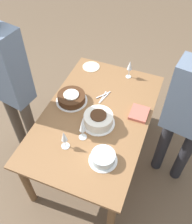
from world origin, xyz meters
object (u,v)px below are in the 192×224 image
(cake_back_decorated, at_px, (103,158))
(wine_glass_far, at_px, (64,137))
(cake_center_white, at_px, (98,119))
(wine_glass_extra, at_px, (130,66))
(wine_glass_near, at_px, (82,127))
(cake_front_chocolate, at_px, (71,98))
(person_watching, at_px, (190,112))
(person_cutting, at_px, (7,78))

(cake_back_decorated, relative_size, wine_glass_far, 1.19)
(cake_center_white, height_order, wine_glass_extra, wine_glass_extra)
(cake_back_decorated, xyz_separation_m, wine_glass_near, (-0.15, -0.24, 0.11))
(cake_front_chocolate, bearing_deg, person_watching, 91.97)
(cake_back_decorated, xyz_separation_m, wine_glass_far, (-0.01, -0.34, 0.09))
(cake_back_decorated, height_order, wine_glass_near, wine_glass_near)
(person_cutting, bearing_deg, person_watching, 19.97)
(person_cutting, height_order, person_watching, person_cutting)
(cake_center_white, height_order, wine_glass_near, wine_glass_near)
(cake_center_white, height_order, cake_back_decorated, cake_center_white)
(cake_center_white, relative_size, wine_glass_far, 1.54)
(person_cutting, bearing_deg, cake_back_decorated, -5.26)
(person_cutting, xyz_separation_m, person_watching, (-0.28, 1.55, -0.09))
(person_watching, bearing_deg, wine_glass_far, 40.74)
(wine_glass_extra, bearing_deg, person_cutting, -48.76)
(wine_glass_extra, bearing_deg, cake_front_chocolate, -37.17)
(wine_glass_near, bearing_deg, person_cutting, -98.95)
(wine_glass_extra, relative_size, person_watching, 0.13)
(person_watching, bearing_deg, wine_glass_near, 36.31)
(cake_back_decorated, relative_size, person_watching, 0.15)
(wine_glass_far, relative_size, wine_glass_extra, 0.94)
(cake_front_chocolate, relative_size, wine_glass_extra, 1.48)
(cake_center_white, distance_m, cake_front_chocolate, 0.38)
(cake_back_decorated, xyz_separation_m, wine_glass_extra, (-1.06, -0.10, 0.10))
(cake_front_chocolate, bearing_deg, wine_glass_near, 37.44)
(cake_center_white, xyz_separation_m, wine_glass_far, (0.33, -0.17, 0.08))
(cake_center_white, bearing_deg, cake_front_chocolate, -115.58)
(wine_glass_far, xyz_separation_m, person_cutting, (-0.26, -0.66, 0.20))
(wine_glass_far, bearing_deg, cake_center_white, 153.50)
(cake_back_decorated, distance_m, person_watching, 0.80)
(cake_back_decorated, bearing_deg, wine_glass_extra, -174.44)
(wine_glass_far, height_order, person_watching, person_watching)
(wine_glass_far, xyz_separation_m, person_watching, (-0.54, 0.89, 0.11))
(cake_front_chocolate, bearing_deg, cake_back_decorated, 45.44)
(cake_center_white, xyz_separation_m, cake_front_chocolate, (-0.16, -0.34, -0.01))
(cake_front_chocolate, relative_size, wine_glass_far, 1.57)
(cake_center_white, distance_m, wine_glass_far, 0.38)
(wine_glass_extra, bearing_deg, wine_glass_near, -8.78)
(cake_back_decorated, bearing_deg, person_cutting, -105.10)
(cake_center_white, relative_size, wine_glass_near, 1.35)
(wine_glass_near, height_order, wine_glass_far, wine_glass_near)
(wine_glass_far, bearing_deg, person_watching, 121.06)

